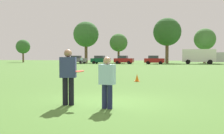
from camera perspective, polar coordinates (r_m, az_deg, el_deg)
The scene contains 16 objects.
ground_plane at distance 8.83m, azimuth -1.19°, elevation -7.82°, with size 197.76×197.76×0.00m, color #47702D.
player_thrower at distance 8.23m, azimuth -9.84°, elevation -1.52°, with size 0.56×0.40×1.79m.
player_defender at distance 7.57m, azimuth -1.10°, elevation -2.90°, with size 0.49×0.32×1.55m.
frisbee at distance 8.05m, azimuth -7.26°, elevation -0.95°, with size 0.27×0.27×0.07m.
traffic_cone at distance 16.01m, azimuth 5.65°, elevation -2.44°, with size 0.32×0.32×0.48m.
parked_car_near_left at distance 59.72m, azimuth -7.87°, elevation 1.68°, with size 4.24×2.29×1.82m.
parked_car_mid_left at distance 56.50m, azimuth -2.62°, elevation 1.66°, with size 4.24×2.29×1.82m.
parked_car_center at distance 55.93m, azimuth 2.64°, elevation 1.65°, with size 4.24×2.29×1.82m.
parked_car_mid_right at distance 54.62m, azimuth 9.49°, elevation 1.61°, with size 4.24×2.29×1.82m.
box_truck at distance 57.63m, azimuth 19.53°, elevation 2.37°, with size 8.55×3.13×3.18m.
bystander_sideline_watcher at distance 55.20m, azimuth -6.86°, elevation 1.58°, with size 0.44×0.49×1.55m.
tree_west_oak at distance 76.70m, azimuth -19.37°, elevation 4.33°, with size 3.98×3.98×6.46m.
tree_west_maple at distance 66.36m, azimuth -5.87°, elevation 7.28°, with size 6.56×6.56×10.66m.
tree_center_elm at distance 65.38m, azimuth 1.49°, elevation 5.47°, with size 4.62×4.62×7.51m.
tree_east_birch at distance 64.01m, azimuth 12.29°, elevation 7.68°, with size 6.81×6.81×11.06m.
tree_east_oak at distance 66.42m, azimuth 20.15°, elevation 5.87°, with size 5.23×5.23×8.50m.
Camera 1 is at (2.40, -8.36, 1.55)m, focal length 40.67 mm.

